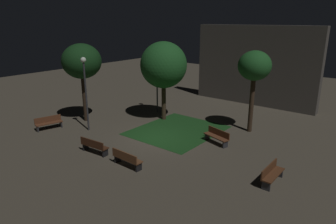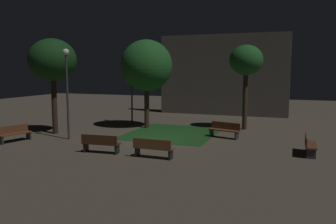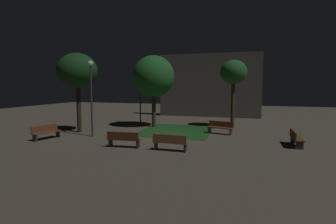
# 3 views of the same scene
# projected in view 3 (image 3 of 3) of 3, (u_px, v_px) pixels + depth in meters

# --- Properties ---
(ground_plane) EXTENTS (60.00, 60.00, 0.00)m
(ground_plane) POSITION_uv_depth(u_px,v_px,m) (168.00, 135.00, 17.54)
(ground_plane) COLOR #4C4438
(grass_lawn) EXTENTS (5.21, 6.09, 0.01)m
(grass_lawn) POSITION_uv_depth(u_px,v_px,m) (176.00, 131.00, 19.35)
(grass_lawn) COLOR #194219
(grass_lawn) RESTS_ON ground
(bench_by_lamp) EXTENTS (1.83, 0.62, 0.88)m
(bench_by_lamp) POSITION_uv_depth(u_px,v_px,m) (124.00, 139.00, 14.02)
(bench_by_lamp) COLOR #422314
(bench_by_lamp) RESTS_ON ground
(bench_near_trees) EXTENTS (1.81, 0.52, 0.88)m
(bench_near_trees) POSITION_uv_depth(u_px,v_px,m) (170.00, 142.00, 13.26)
(bench_near_trees) COLOR brown
(bench_near_trees) RESTS_ON ground
(bench_front_left) EXTENTS (0.91, 1.86, 0.88)m
(bench_front_left) POSITION_uv_depth(u_px,v_px,m) (46.00, 132.00, 16.25)
(bench_front_left) COLOR brown
(bench_front_left) RESTS_ON ground
(bench_corner) EXTENTS (1.86, 0.97, 0.88)m
(bench_corner) POSITION_uv_depth(u_px,v_px,m) (220.00, 127.00, 18.09)
(bench_corner) COLOR brown
(bench_corner) RESTS_ON ground
(bench_back_row) EXTENTS (0.48, 1.80, 0.88)m
(bench_back_row) POSITION_uv_depth(u_px,v_px,m) (295.00, 138.00, 14.38)
(bench_back_row) COLOR #512D19
(bench_back_row) RESTS_ON ground
(tree_left_canopy) EXTENTS (2.81, 2.81, 5.72)m
(tree_left_canopy) POSITION_uv_depth(u_px,v_px,m) (78.00, 71.00, 18.38)
(tree_left_canopy) COLOR #2D2116
(tree_left_canopy) RESTS_ON ground
(tree_lawn_side) EXTENTS (3.40, 3.40, 5.84)m
(tree_lawn_side) POSITION_uv_depth(u_px,v_px,m) (154.00, 77.00, 20.87)
(tree_lawn_side) COLOR #38281C
(tree_lawn_side) RESTS_ON ground
(tree_tall_center) EXTENTS (2.14, 2.14, 5.46)m
(tree_tall_center) POSITION_uv_depth(u_px,v_px,m) (234.00, 73.00, 20.60)
(tree_tall_center) COLOR #38281C
(tree_tall_center) RESTS_ON ground
(lamp_post_path_center) EXTENTS (0.36, 0.36, 5.01)m
(lamp_post_path_center) POSITION_uv_depth(u_px,v_px,m) (91.00, 86.00, 16.81)
(lamp_post_path_center) COLOR #333338
(lamp_post_path_center) RESTS_ON ground
(lamp_post_near_wall) EXTENTS (0.36, 0.36, 4.57)m
(lamp_post_near_wall) POSITION_uv_depth(u_px,v_px,m) (140.00, 89.00, 22.66)
(lamp_post_near_wall) COLOR #333338
(lamp_post_near_wall) RESTS_ON ground
(building_wall_backdrop) EXTENTS (10.98, 0.80, 6.87)m
(building_wall_backdrop) POSITION_uv_depth(u_px,v_px,m) (209.00, 85.00, 28.05)
(building_wall_backdrop) COLOR #4C4742
(building_wall_backdrop) RESTS_ON ground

